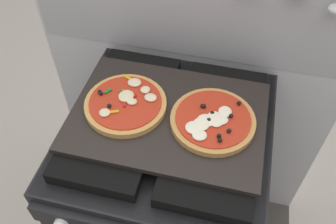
{
  "coord_description": "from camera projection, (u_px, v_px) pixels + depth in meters",
  "views": [
    {
      "loc": [
        0.16,
        -0.63,
        1.67
      ],
      "look_at": [
        0.0,
        0.0,
        0.93
      ],
      "focal_mm": 38.36,
      "sensor_mm": 36.0,
      "label": 1
    }
  ],
  "objects": [
    {
      "name": "pizza_left",
      "position": [
        126.0,
        103.0,
        1.01
      ],
      "size": [
        0.23,
        0.23,
        0.03
      ],
      "color": "tan",
      "rests_on": "baking_tray"
    },
    {
      "name": "baking_tray",
      "position": [
        168.0,
        116.0,
        1.01
      ],
      "size": [
        0.54,
        0.38,
        0.02
      ],
      "primitive_type": "cube",
      "color": "black",
      "rests_on": "stove"
    },
    {
      "name": "kitchen_backsplash",
      "position": [
        190.0,
        71.0,
        1.31
      ],
      "size": [
        1.1,
        0.08,
        1.55
      ],
      "color": "silver",
      "rests_on": "ground_plane"
    },
    {
      "name": "pizza_right",
      "position": [
        212.0,
        121.0,
        0.97
      ],
      "size": [
        0.23,
        0.23,
        0.03
      ],
      "color": "#C18947",
      "rests_on": "baking_tray"
    },
    {
      "name": "stove",
      "position": [
        168.0,
        195.0,
        1.35
      ],
      "size": [
        0.6,
        0.64,
        0.9
      ],
      "color": "black",
      "rests_on": "ground_plane"
    }
  ]
}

